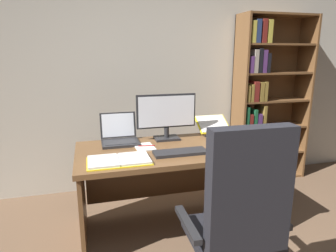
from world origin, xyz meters
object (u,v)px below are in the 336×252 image
at_px(computer_mouse, 216,148).
at_px(keyboard, 180,152).
at_px(bookshelf, 263,99).
at_px(pen, 147,146).
at_px(open_binder, 119,160).
at_px(coffee_mug, 251,137).
at_px(notepad, 144,147).
at_px(monitor, 166,116).
at_px(laptop, 120,137).
at_px(desk, 174,167).
at_px(reading_stand_with_book, 213,126).
at_px(office_chair, 237,230).

bearing_deg(computer_mouse, keyboard, 180.00).
relative_size(bookshelf, pen, 13.77).
bearing_deg(open_binder, coffee_mug, 8.31).
xyz_separation_m(keyboard, coffee_mug, (0.68, 0.12, 0.04)).
bearing_deg(notepad, monitor, 38.50).
xyz_separation_m(laptop, pen, (0.20, -0.20, -0.04)).
distance_m(pen, coffee_mug, 0.91).
bearing_deg(desk, open_binder, -150.01).
relative_size(monitor, laptop, 1.72).
relative_size(reading_stand_with_book, open_binder, 0.68).
xyz_separation_m(reading_stand_with_book, notepad, (-0.73, -0.26, -0.08)).
bearing_deg(laptop, notepad, -47.11).
distance_m(open_binder, coffee_mug, 1.18).
height_order(reading_stand_with_book, coffee_mug, reading_stand_with_book).
bearing_deg(bookshelf, laptop, -163.09).
bearing_deg(laptop, keyboard, -45.22).
xyz_separation_m(desk, bookshelf, (1.31, 0.72, 0.44)).
xyz_separation_m(laptop, coffee_mug, (1.11, -0.30, -0.00)).
distance_m(monitor, laptop, 0.45).
xyz_separation_m(computer_mouse, open_binder, (-0.78, -0.05, -0.01)).
bearing_deg(open_binder, computer_mouse, 3.45).
bearing_deg(reading_stand_with_book, laptop, -176.08).
height_order(office_chair, open_binder, office_chair).
xyz_separation_m(desk, monitor, (-0.02, 0.19, 0.41)).
xyz_separation_m(desk, keyboard, (-0.02, -0.24, 0.21)).
bearing_deg(keyboard, pen, 133.81).
xyz_separation_m(open_binder, notepad, (0.24, 0.28, -0.01)).
distance_m(computer_mouse, pen, 0.57).
relative_size(computer_mouse, reading_stand_with_book, 0.33).
distance_m(keyboard, reading_stand_with_book, 0.69).
distance_m(desk, bookshelf, 1.56).
relative_size(bookshelf, notepad, 9.18).
bearing_deg(desk, coffee_mug, -9.60).
distance_m(bookshelf, laptop, 1.84).
xyz_separation_m(laptop, open_binder, (-0.06, -0.48, -0.04)).
bearing_deg(computer_mouse, desk, 139.86).
xyz_separation_m(open_binder, pen, (0.26, 0.28, 0.00)).
bearing_deg(desk, reading_stand_with_book, 28.20).
distance_m(open_binder, notepad, 0.37).
bearing_deg(coffee_mug, open_binder, -171.46).
xyz_separation_m(desk, open_binder, (-0.50, -0.29, 0.21)).
bearing_deg(desk, office_chair, -82.67).
distance_m(laptop, keyboard, 0.60).
bearing_deg(notepad, office_chair, -67.64).
distance_m(bookshelf, reading_stand_with_book, 0.97).
height_order(desk, pen, pen).
xyz_separation_m(laptop, reading_stand_with_book, (0.91, 0.06, 0.03)).
bearing_deg(coffee_mug, desk, 170.40).
bearing_deg(office_chair, monitor, 98.25).
height_order(laptop, keyboard, laptop).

